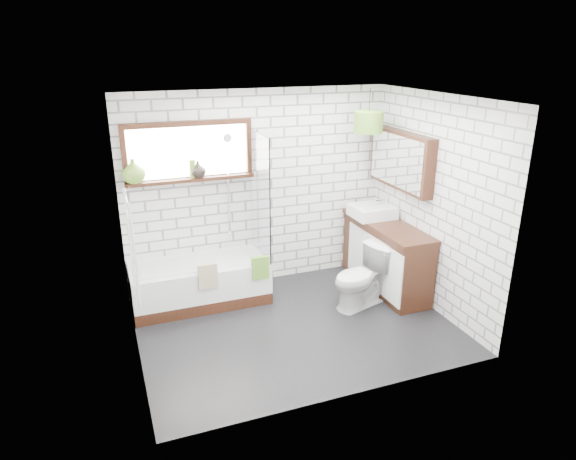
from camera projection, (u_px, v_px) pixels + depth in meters
name	position (u px, v px, depth m)	size (l,w,h in m)	color
floor	(295.00, 326.00, 5.78)	(3.40, 2.60, 0.01)	black
ceiling	(297.00, 98.00, 4.93)	(3.40, 2.60, 0.01)	white
wall_back	(258.00, 190.00, 6.50)	(3.40, 0.01, 2.50)	white
wall_front	(354.00, 269.00, 4.21)	(3.40, 0.01, 2.50)	white
wall_left	(126.00, 242.00, 4.79)	(0.01, 2.60, 2.50)	white
wall_right	(433.00, 204.00, 5.92)	(0.01, 2.60, 2.50)	white
window	(189.00, 152.00, 5.99)	(1.52, 0.16, 0.68)	black
towel_radiator	(132.00, 246.00, 4.82)	(0.06, 0.52, 1.00)	white
mirror_cabinet	(401.00, 160.00, 6.28)	(0.16, 1.20, 0.70)	black
shower_riser	(228.00, 186.00, 6.30)	(0.02, 0.02, 1.30)	silver
bathtub	(200.00, 283.00, 6.23)	(1.62, 0.72, 0.52)	white
shower_screen	(260.00, 196.00, 6.15)	(0.02, 0.72, 1.50)	white
towel_green	(260.00, 268.00, 6.05)	(0.21, 0.06, 0.28)	#578A29
towel_beige	(208.00, 276.00, 5.84)	(0.22, 0.06, 0.29)	tan
vanity	(386.00, 255.00, 6.58)	(0.49, 1.53, 0.87)	black
basin	(372.00, 211.00, 6.65)	(0.52, 0.46, 0.15)	white
tap	(383.00, 206.00, 6.68)	(0.03, 0.03, 0.17)	silver
toilet	(361.00, 277.00, 6.11)	(0.74, 0.42, 0.75)	white
vase_olive	(133.00, 173.00, 5.81)	(0.27, 0.27, 0.28)	#5E8F2C
vase_dark	(198.00, 171.00, 6.07)	(0.18, 0.18, 0.19)	black
bottle	(193.00, 171.00, 6.05)	(0.07, 0.07, 0.21)	#5E8F2C
pendant	(369.00, 122.00, 6.22)	(0.35, 0.35, 0.26)	#578A29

